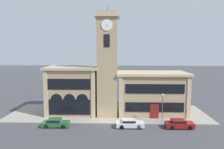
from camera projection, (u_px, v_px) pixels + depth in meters
name	position (u px, v px, depth m)	size (l,w,h in m)	color
ground_plane	(106.00, 124.00, 36.60)	(300.00, 300.00, 0.00)	#424247
sidewalk_kerb	(108.00, 113.00, 42.82)	(37.77, 12.55, 0.15)	gray
clock_tower	(107.00, 65.00, 40.28)	(4.37, 4.37, 20.40)	tan
town_hall_left_wing	(74.00, 90.00, 42.97)	(10.04, 8.34, 9.20)	tan
town_hall_right_wing	(152.00, 93.00, 42.56)	(13.45, 8.34, 8.14)	tan
parked_car_near	(56.00, 123.00, 35.22)	(4.38, 1.94, 1.33)	#285633
parked_car_mid	(130.00, 123.00, 34.85)	(4.43, 1.95, 1.36)	silver
parked_car_far	(179.00, 124.00, 34.61)	(4.48, 1.93, 1.39)	maroon
street_lamp	(162.00, 104.00, 36.36)	(0.36, 0.36, 4.98)	#4C4C51
bollard	(133.00, 120.00, 36.73)	(0.18, 0.18, 1.06)	black
fire_hydrant	(62.00, 120.00, 37.05)	(0.22, 0.22, 0.87)	red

